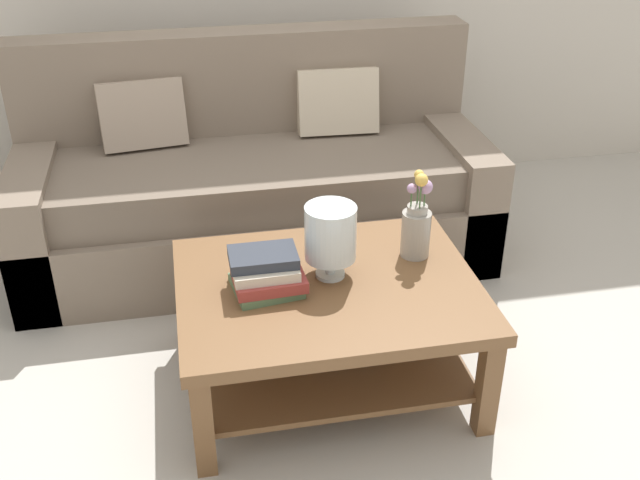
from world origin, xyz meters
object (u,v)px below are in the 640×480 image
(coffee_table, at_px, (329,312))
(flower_pitcher, at_px, (417,226))
(glass_hurricane_vase, at_px, (330,234))
(couch, at_px, (254,185))
(book_stack_main, at_px, (266,273))

(coffee_table, bearing_deg, flower_pitcher, 20.06)
(glass_hurricane_vase, bearing_deg, flower_pitcher, 13.62)
(coffee_table, height_order, glass_hurricane_vase, glass_hurricane_vase)
(couch, relative_size, flower_pitcher, 6.31)
(flower_pitcher, bearing_deg, glass_hurricane_vase, -166.38)
(couch, bearing_deg, book_stack_main, -94.20)
(coffee_table, distance_m, flower_pitcher, 0.47)
(book_stack_main, height_order, glass_hurricane_vase, glass_hurricane_vase)
(glass_hurricane_vase, relative_size, flower_pitcher, 0.80)
(couch, bearing_deg, coffee_table, -82.05)
(coffee_table, bearing_deg, glass_hurricane_vase, 74.23)
(coffee_table, bearing_deg, couch, 97.95)
(glass_hurricane_vase, distance_m, flower_pitcher, 0.37)
(flower_pitcher, bearing_deg, book_stack_main, -167.38)
(glass_hurricane_vase, bearing_deg, book_stack_main, -168.84)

